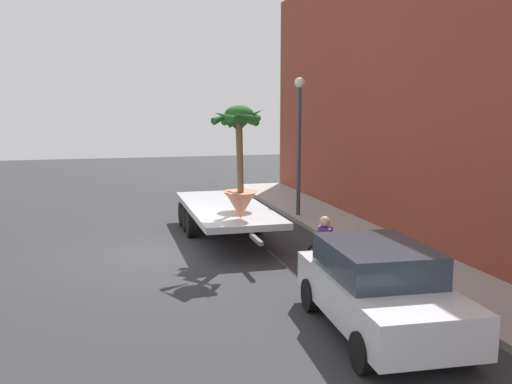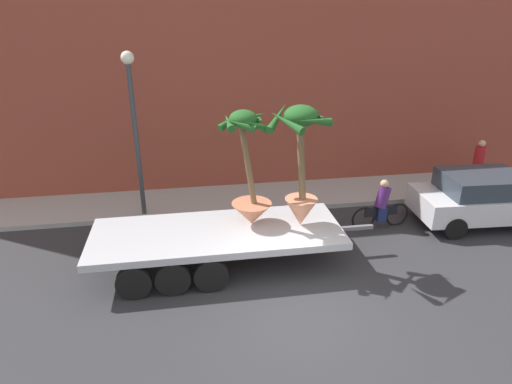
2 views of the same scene
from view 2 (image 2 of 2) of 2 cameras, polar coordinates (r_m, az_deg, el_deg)
ground_plane at (r=9.84m, az=5.87°, el=-15.44°), size 60.00×60.00×0.00m
sidewalk at (r=14.94m, az=-0.04°, el=-0.72°), size 24.00×2.20×0.15m
building_facade at (r=15.44m, az=-1.10°, el=17.02°), size 24.00×1.20×8.95m
flatbed_trailer at (r=11.02m, az=-6.39°, el=-6.05°), size 7.17×2.37×0.98m
potted_palm_rear at (r=10.57m, az=5.78°, el=3.48°), size 1.54×1.58×3.05m
potted_palm_middle at (r=10.71m, az=-0.93°, el=1.74°), size 1.31×1.35×2.92m
cyclist at (r=13.39m, az=15.97°, el=-1.83°), size 1.84×0.37×1.54m
parked_car at (r=14.74m, az=27.46°, el=-0.64°), size 4.23×2.12×1.58m
pedestrian_near_gate at (r=17.17m, az=26.84°, el=3.39°), size 0.36×0.36×1.71m
street_lamp at (r=13.10m, az=-15.57°, el=9.57°), size 0.36×0.36×4.83m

